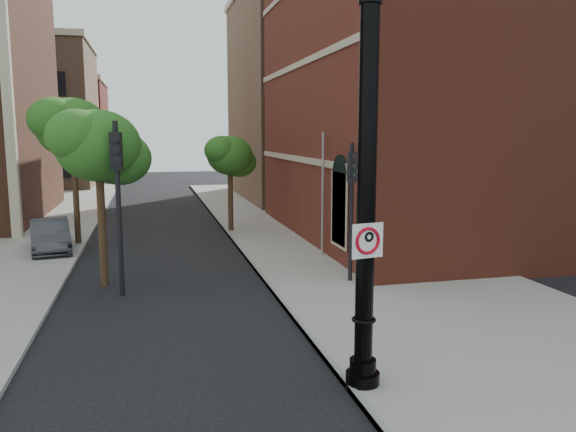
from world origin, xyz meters
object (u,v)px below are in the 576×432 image
object	(u,v)px
traffic_signal_left	(117,180)
traffic_signal_right	(352,190)
parked_car	(50,236)
no_parking_sign	(368,240)
lamppost	(366,206)

from	to	relation	value
traffic_signal_left	traffic_signal_right	size ratio (longest dim) A/B	1.14
parked_car	traffic_signal_left	xyz separation A→B (m)	(2.99, -6.88, 2.68)
no_parking_sign	traffic_signal_left	world-z (taller)	traffic_signal_left
no_parking_sign	lamppost	bearing A→B (deg)	70.44
traffic_signal_left	lamppost	bearing A→B (deg)	-51.68
traffic_signal_right	parked_car	bearing A→B (deg)	153.83
no_parking_sign	parked_car	distance (m)	16.26
parked_car	traffic_signal_left	bearing A→B (deg)	-77.45
no_parking_sign	parked_car	world-z (taller)	no_parking_sign
lamppost	traffic_signal_right	size ratio (longest dim) A/B	1.68
parked_car	traffic_signal_right	size ratio (longest dim) A/B	0.92
no_parking_sign	traffic_signal_left	distance (m)	8.67
lamppost	parked_car	xyz separation A→B (m)	(-7.50, 14.10, -2.71)
no_parking_sign	traffic_signal_right	bearing A→B (deg)	61.84
parked_car	traffic_signal_right	world-z (taller)	traffic_signal_right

